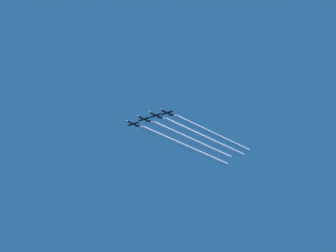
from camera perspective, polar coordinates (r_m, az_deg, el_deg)
The scene contains 8 objects.
jet_far_left at distance 509.25m, azimuth -0.11°, elevation 0.86°, with size 8.01×11.67×2.80m.
jet_inner_left at distance 514.11m, azimuth -0.82°, elevation 0.70°, with size 8.01×11.67×2.80m.
jet_center at distance 519.42m, azimuth -1.56°, elevation 0.47°, with size 8.01×11.67×2.80m.
jet_inner_right at distance 524.14m, azimuth -2.24°, elevation 0.17°, with size 8.01×11.67×2.80m.
smoke_trail_far_left at distance 539.55m, azimuth 2.78°, elevation -0.50°, with size 2.66×73.55×2.66m.
smoke_trail_inner_left at distance 546.21m, azimuth 2.27°, elevation -0.73°, with size 2.66×79.26×2.66m.
smoke_trail_center at distance 550.62m, azimuth 1.49°, elevation -0.91°, with size 2.66×77.65×2.66m.
smoke_trail_inner_right at distance 557.72m, azimuth 1.06°, elevation -1.29°, with size 2.66×85.01×2.66m.
Camera 1 is at (-314.47, 356.53, 2.51)m, focal length 97.65 mm.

